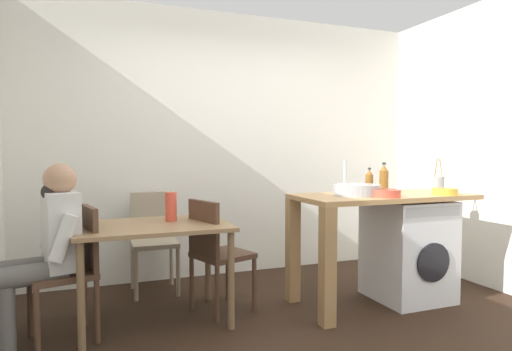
% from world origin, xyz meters
% --- Properties ---
extents(ground_plane, '(5.46, 5.46, 0.00)m').
position_xyz_m(ground_plane, '(0.00, 0.00, 0.00)').
color(ground_plane, black).
extents(wall_back, '(4.60, 0.10, 2.70)m').
position_xyz_m(wall_back, '(0.00, 1.75, 1.35)').
color(wall_back, silver).
rests_on(wall_back, ground_plane).
extents(dining_table, '(1.10, 0.76, 0.74)m').
position_xyz_m(dining_table, '(-0.95, 0.64, 0.64)').
color(dining_table, olive).
rests_on(dining_table, ground_plane).
extents(chair_person_seat, '(0.48, 0.48, 0.90)m').
position_xyz_m(chair_person_seat, '(-1.50, 0.55, 0.51)').
color(chair_person_seat, '#4C3323').
rests_on(chair_person_seat, ground_plane).
extents(chair_opposite, '(0.51, 0.51, 0.90)m').
position_xyz_m(chair_opposite, '(-0.47, 0.66, 0.51)').
color(chair_opposite, '#4C3323').
rests_on(chair_opposite, ground_plane).
extents(chair_spare_by_wall, '(0.40, 0.40, 0.90)m').
position_xyz_m(chair_spare_by_wall, '(-0.85, 1.41, 0.51)').
color(chair_spare_by_wall, gray).
rests_on(chair_spare_by_wall, ground_plane).
extents(seated_person, '(0.54, 0.54, 1.20)m').
position_xyz_m(seated_person, '(-1.66, 0.52, 0.67)').
color(seated_person, '#595651').
rests_on(seated_person, ground_plane).
extents(kitchen_counter, '(1.50, 0.68, 0.92)m').
position_xyz_m(kitchen_counter, '(0.71, 0.39, 0.76)').
color(kitchen_counter, tan).
rests_on(kitchen_counter, ground_plane).
extents(washing_machine, '(0.60, 0.61, 0.86)m').
position_xyz_m(washing_machine, '(1.18, 0.39, 0.43)').
color(washing_machine, silver).
rests_on(washing_machine, ground_plane).
extents(sink_basin, '(0.38, 0.38, 0.09)m').
position_xyz_m(sink_basin, '(0.66, 0.39, 0.97)').
color(sink_basin, '#9EA0A5').
rests_on(sink_basin, kitchen_counter).
extents(tap, '(0.02, 0.02, 0.28)m').
position_xyz_m(tap, '(0.66, 0.57, 1.06)').
color(tap, '#B2B2B7').
rests_on(tap, kitchen_counter).
extents(bottle_tall_green, '(0.07, 0.07, 0.22)m').
position_xyz_m(bottle_tall_green, '(0.92, 0.59, 1.02)').
color(bottle_tall_green, brown).
rests_on(bottle_tall_green, kitchen_counter).
extents(bottle_squat_brown, '(0.08, 0.08, 0.26)m').
position_xyz_m(bottle_squat_brown, '(1.04, 0.55, 1.04)').
color(bottle_squat_brown, brown).
rests_on(bottle_squat_brown, kitchen_counter).
extents(mixing_bowl, '(0.22, 0.22, 0.06)m').
position_xyz_m(mixing_bowl, '(0.80, 0.19, 0.95)').
color(mixing_bowl, '#D84C38').
rests_on(mixing_bowl, kitchen_counter).
extents(utensil_crock, '(0.11, 0.11, 0.30)m').
position_xyz_m(utensil_crock, '(1.55, 0.44, 0.99)').
color(utensil_crock, gray).
rests_on(utensil_crock, kitchen_counter).
extents(colander, '(0.20, 0.20, 0.06)m').
position_xyz_m(colander, '(1.37, 0.17, 0.95)').
color(colander, gold).
rests_on(colander, kitchen_counter).
extents(vase, '(0.09, 0.09, 0.23)m').
position_xyz_m(vase, '(-0.80, 0.74, 0.85)').
color(vase, '#D84C38').
rests_on(vase, dining_table).
extents(scissors, '(0.15, 0.06, 0.01)m').
position_xyz_m(scissors, '(0.87, 0.29, 0.92)').
color(scissors, '#B2B2B7').
rests_on(scissors, kitchen_counter).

